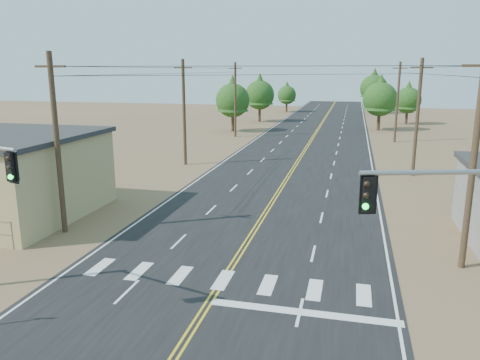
% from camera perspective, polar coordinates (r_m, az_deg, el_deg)
% --- Properties ---
extents(road, '(15.00, 200.00, 0.02)m').
position_cam_1_polar(road, '(41.61, 6.09, 0.71)').
color(road, black).
rests_on(road, ground).
extents(utility_pole_left_near, '(1.80, 0.30, 10.00)m').
position_cam_1_polar(utility_pole_left_near, '(27.53, -21.40, 4.21)').
color(utility_pole_left_near, '#4C3826').
rests_on(utility_pole_left_near, ground).
extents(utility_pole_left_mid, '(1.80, 0.30, 10.00)m').
position_cam_1_polar(utility_pole_left_mid, '(45.27, -6.83, 8.26)').
color(utility_pole_left_mid, '#4C3826').
rests_on(utility_pole_left_mid, ground).
extents(utility_pole_left_far, '(1.80, 0.30, 10.00)m').
position_cam_1_polar(utility_pole_left_far, '(64.34, -0.58, 9.83)').
color(utility_pole_left_far, '#4C3826').
rests_on(utility_pole_left_far, ground).
extents(utility_pole_right_near, '(1.80, 0.30, 10.00)m').
position_cam_1_polar(utility_pole_right_near, '(23.24, 26.60, 2.18)').
color(utility_pole_right_near, '#4C3826').
rests_on(utility_pole_right_near, ground).
extents(utility_pole_right_mid, '(1.80, 0.30, 10.00)m').
position_cam_1_polar(utility_pole_right_mid, '(42.80, 20.81, 7.21)').
color(utility_pole_right_mid, '#4C3826').
rests_on(utility_pole_right_mid, ground).
extents(utility_pole_right_far, '(1.80, 0.30, 10.00)m').
position_cam_1_polar(utility_pole_right_far, '(62.63, 18.64, 9.05)').
color(utility_pole_right_far, '#4C3826').
rests_on(utility_pole_right_far, ground).
extents(tree_left_near, '(5.00, 5.00, 8.33)m').
position_cam_1_polar(tree_left_near, '(70.00, -0.90, 10.09)').
color(tree_left_near, '#3F2D1E').
rests_on(tree_left_near, ground).
extents(tree_left_mid, '(5.10, 5.10, 8.51)m').
position_cam_1_polar(tree_left_mid, '(83.40, 2.42, 10.68)').
color(tree_left_mid, '#3F2D1E').
rests_on(tree_left_mid, ground).
extents(tree_left_far, '(3.99, 3.99, 6.65)m').
position_cam_1_polar(tree_left_far, '(103.14, 5.74, 10.50)').
color(tree_left_far, '#3F2D1E').
rests_on(tree_left_far, ground).
extents(tree_right_near, '(5.09, 5.09, 8.48)m').
position_cam_1_polar(tree_right_near, '(74.34, 16.74, 9.80)').
color(tree_right_near, '#3F2D1E').
rests_on(tree_right_near, ground).
extents(tree_right_mid, '(4.38, 4.38, 7.29)m').
position_cam_1_polar(tree_right_mid, '(84.24, 19.81, 9.43)').
color(tree_right_mid, '#3F2D1E').
rests_on(tree_right_mid, ground).
extents(tree_right_far, '(5.65, 5.65, 9.42)m').
position_cam_1_polar(tree_right_far, '(103.80, 16.02, 11.01)').
color(tree_right_far, '#3F2D1E').
rests_on(tree_right_far, ground).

